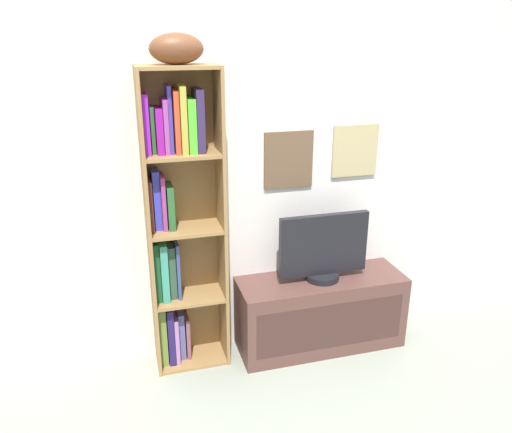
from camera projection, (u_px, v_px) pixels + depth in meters
The scene contains 5 objects.
back_wall at pixel (246, 155), 3.06m from camera, with size 4.80×0.08×2.59m.
bookshelf at pixel (178, 224), 2.96m from camera, with size 0.45×0.25×1.84m.
football at pixel (176, 49), 2.60m from camera, with size 0.28×0.16×0.16m, color brown.
tv_stand at pixel (320, 312), 3.34m from camera, with size 1.10×0.37×0.50m.
television at pixel (323, 249), 3.18m from camera, with size 0.58×0.22×0.44m.
Camera 1 is at (-0.74, -1.78, 2.00)m, focal length 35.22 mm.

